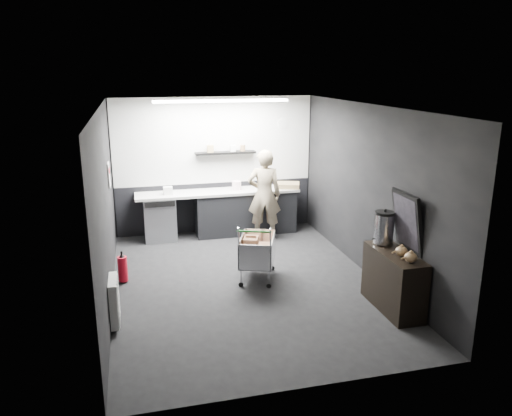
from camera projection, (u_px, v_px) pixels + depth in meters
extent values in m
plane|color=black|center=(246.00, 282.00, 7.78)|extent=(5.50, 5.50, 0.00)
plane|color=silver|center=(245.00, 107.00, 7.05)|extent=(5.50, 5.50, 0.00)
plane|color=black|center=(215.00, 165.00, 9.99)|extent=(5.50, 0.00, 5.50)
plane|color=black|center=(308.00, 268.00, 4.85)|extent=(5.50, 0.00, 5.50)
plane|color=black|center=(106.00, 208.00, 6.95)|extent=(0.00, 5.50, 5.50)
plane|color=black|center=(368.00, 191.00, 7.89)|extent=(0.00, 5.50, 5.50)
cube|color=silver|center=(214.00, 141.00, 9.83)|extent=(3.95, 0.02, 1.70)
cube|color=black|center=(216.00, 206.00, 10.20)|extent=(3.95, 0.02, 1.00)
cube|color=black|center=(225.00, 153.00, 9.84)|extent=(1.20, 0.22, 0.04)
cylinder|color=silver|center=(283.00, 124.00, 10.07)|extent=(0.20, 0.03, 0.20)
cube|color=white|center=(109.00, 175.00, 8.11)|extent=(0.02, 0.30, 0.40)
cube|color=red|center=(109.00, 171.00, 8.10)|extent=(0.02, 0.22, 0.10)
cube|color=silver|center=(114.00, 301.00, 6.39)|extent=(0.10, 0.50, 0.60)
cube|color=white|center=(221.00, 101.00, 8.79)|extent=(2.40, 0.20, 0.04)
cube|color=black|center=(245.00, 212.00, 10.06)|extent=(2.00, 0.56, 0.85)
cube|color=#B8B8B3|center=(218.00, 192.00, 9.80)|extent=(3.20, 0.60, 0.05)
cube|color=#9EA0A5|center=(160.00, 218.00, 9.66)|extent=(0.60, 0.58, 0.85)
cube|color=black|center=(160.00, 204.00, 9.28)|extent=(0.56, 0.02, 0.10)
imported|color=#BCB295|center=(264.00, 195.00, 9.58)|extent=(0.72, 0.55, 1.76)
cube|color=silver|center=(257.00, 261.00, 7.87)|extent=(0.75, 0.92, 0.02)
cube|color=silver|center=(242.00, 251.00, 7.76)|extent=(0.29, 0.75, 0.42)
cube|color=silver|center=(272.00, 248.00, 7.87)|extent=(0.29, 0.75, 0.42)
cube|color=silver|center=(264.00, 258.00, 7.46)|extent=(0.49, 0.20, 0.42)
cube|color=silver|center=(252.00, 241.00, 8.17)|extent=(0.49, 0.20, 0.42)
cylinder|color=silver|center=(249.00, 279.00, 7.52)|extent=(0.02, 0.02, 0.28)
cylinder|color=silver|center=(277.00, 276.00, 7.62)|extent=(0.02, 0.02, 0.28)
cylinder|color=silver|center=(239.00, 262.00, 8.19)|extent=(0.02, 0.02, 0.28)
cylinder|color=silver|center=(265.00, 260.00, 8.29)|extent=(0.02, 0.02, 0.28)
cylinder|color=#24872D|center=(265.00, 231.00, 7.28)|extent=(0.49, 0.21, 0.03)
cube|color=brown|center=(249.00, 249.00, 7.88)|extent=(0.30, 0.34, 0.35)
cube|color=brown|center=(267.00, 253.00, 7.75)|extent=(0.28, 0.31, 0.32)
cylinder|color=black|center=(249.00, 286.00, 7.56)|extent=(0.08, 0.05, 0.07)
cylinder|color=black|center=(239.00, 269.00, 8.22)|extent=(0.08, 0.05, 0.07)
cylinder|color=black|center=(276.00, 283.00, 7.66)|extent=(0.08, 0.05, 0.07)
cylinder|color=black|center=(265.00, 266.00, 8.32)|extent=(0.08, 0.05, 0.07)
cube|color=black|center=(394.00, 281.00, 6.83)|extent=(0.41, 1.10, 0.82)
cylinder|color=silver|center=(384.00, 229.00, 7.00)|extent=(0.27, 0.27, 0.42)
cylinder|color=black|center=(385.00, 213.00, 6.94)|extent=(0.27, 0.27, 0.04)
sphere|color=black|center=(385.00, 210.00, 6.93)|extent=(0.05, 0.05, 0.05)
ellipsoid|color=brown|center=(401.00, 251.00, 6.57)|extent=(0.16, 0.16, 0.13)
ellipsoid|color=brown|center=(411.00, 257.00, 6.36)|extent=(0.16, 0.16, 0.13)
cube|color=black|center=(408.00, 222.00, 6.69)|extent=(0.19, 0.64, 0.82)
cube|color=black|center=(406.00, 222.00, 6.69)|extent=(0.13, 0.55, 0.70)
cylinder|color=#B60C1D|center=(123.00, 269.00, 7.73)|extent=(0.15, 0.15, 0.40)
cone|color=black|center=(122.00, 256.00, 7.67)|extent=(0.10, 0.10, 0.06)
cylinder|color=black|center=(122.00, 253.00, 7.66)|extent=(0.03, 0.03, 0.06)
cube|color=olive|center=(287.00, 185.00, 10.07)|extent=(0.57, 0.50, 0.10)
cylinder|color=silver|center=(237.00, 186.00, 9.86)|extent=(0.18, 0.18, 0.18)
cube|color=silver|center=(168.00, 191.00, 9.50)|extent=(0.17, 0.13, 0.15)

